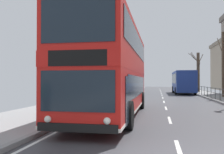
{
  "coord_description": "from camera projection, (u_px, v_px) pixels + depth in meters",
  "views": [
    {
      "loc": [
        -0.53,
        -3.83,
        1.76
      ],
      "look_at": [
        -2.61,
        7.28,
        1.94
      ],
      "focal_mm": 39.04,
      "sensor_mm": 36.0,
      "label": 1
    }
  ],
  "objects": [
    {
      "name": "bare_tree_far_00",
      "position": [
        223.0,
        63.0,
        24.59
      ],
      "size": [
        1.28,
        2.01,
        6.94
      ],
      "color": "#4C3D2D",
      "rests_on": "ground"
    },
    {
      "name": "background_bus_far_lane",
      "position": [
        183.0,
        82.0,
        33.47
      ],
      "size": [
        2.64,
        9.11,
        3.04
      ],
      "color": "navy",
      "rests_on": "ground"
    },
    {
      "name": "bare_tree_far_01",
      "position": [
        198.0,
        72.0,
        36.07
      ],
      "size": [
        2.38,
        1.61,
        5.88
      ],
      "color": "#4C3D2D",
      "rests_on": "ground"
    },
    {
      "name": "double_decker_bus_main",
      "position": [
        113.0,
        70.0,
        12.16
      ],
      "size": [
        2.69,
        11.09,
        4.37
      ],
      "color": "red",
      "rests_on": "ground"
    }
  ]
}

